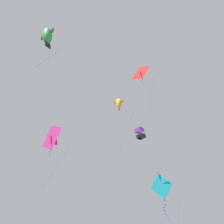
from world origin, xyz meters
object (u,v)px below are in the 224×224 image
(kite_fish_highest, at_px, (47,36))
(kite_delta_upper_right, at_px, (141,73))
(kite_delta_near_right, at_px, (52,138))
(kite_fish_mid_left, at_px, (119,103))
(kite_box_low_drifter, at_px, (140,133))
(kite_diamond_near_left, at_px, (162,187))

(kite_fish_highest, xyz_separation_m, kite_delta_upper_right, (-9.19, -5.74, 4.00))
(kite_delta_near_right, height_order, kite_fish_mid_left, kite_fish_mid_left)
(kite_box_low_drifter, relative_size, kite_fish_mid_left, 0.16)
(kite_delta_near_right, relative_size, kite_fish_highest, 1.25)
(kite_diamond_near_left, relative_size, kite_fish_mid_left, 0.90)
(kite_delta_near_right, bearing_deg, kite_fish_highest, -32.08)
(kite_diamond_near_left, xyz_separation_m, kite_box_low_drifter, (0.85, -1.86, 6.88))
(kite_fish_highest, bearing_deg, kite_delta_near_right, 131.37)
(kite_fish_highest, bearing_deg, kite_fish_mid_left, 91.51)
(kite_delta_near_right, bearing_deg, kite_delta_upper_right, 32.21)
(kite_delta_near_right, relative_size, kite_fish_mid_left, 0.82)
(kite_fish_highest, bearing_deg, kite_delta_upper_right, 73.87)
(kite_diamond_near_left, distance_m, kite_box_low_drifter, 7.17)
(kite_delta_near_right, xyz_separation_m, kite_fish_mid_left, (-6.83, 2.07, 3.91))
(kite_box_low_drifter, relative_size, kite_fish_highest, 0.24)
(kite_delta_near_right, xyz_separation_m, kite_fish_highest, (0.09, 10.22, 2.61))
(kite_delta_upper_right, bearing_deg, kite_fish_mid_left, -173.48)
(kite_delta_upper_right, bearing_deg, kite_fish_highest, -94.78)
(kite_box_low_drifter, height_order, kite_fish_highest, kite_fish_highest)
(kite_delta_near_right, distance_m, kite_fish_highest, 10.55)
(kite_fish_highest, height_order, kite_delta_upper_right, kite_delta_upper_right)
(kite_delta_near_right, bearing_deg, kite_diamond_near_left, 46.59)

